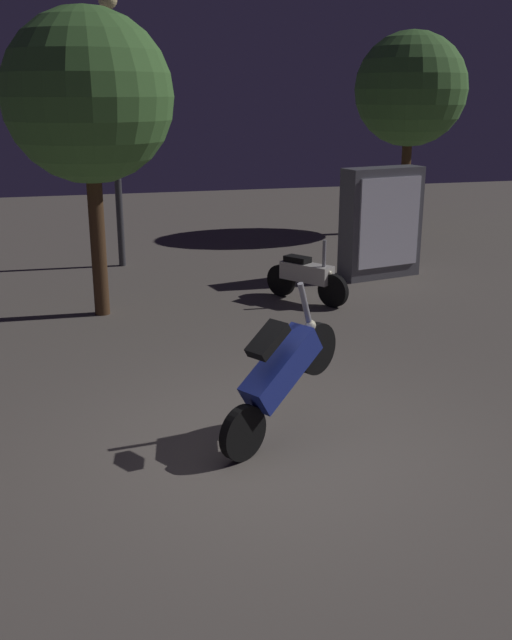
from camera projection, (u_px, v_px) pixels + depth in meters
name	position (u px, v px, depth m)	size (l,w,h in m)	color
ground_plane	(275.00, 449.00, 7.31)	(40.00, 40.00, 0.00)	#605951
motorcycle_blue_foreground	(281.00, 373.00, 7.28)	(1.46, 0.97, 1.63)	black
motorcycle_white_parked_left	(306.00, 276.00, 12.38)	(1.05, 1.41, 1.11)	black
streetlamp_near	(113.00, 98.00, 14.08)	(0.36, 0.36, 5.28)	#38383D
tree_left_bg	(88.00, 98.00, 10.79)	(2.56, 2.56, 4.66)	#4C331E
tree_center_bg	(411.00, 90.00, 17.73)	(2.75, 2.75, 4.89)	#4C331E
kiosk_billboard	(381.00, 223.00, 13.87)	(1.67, 0.84, 2.10)	#595960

